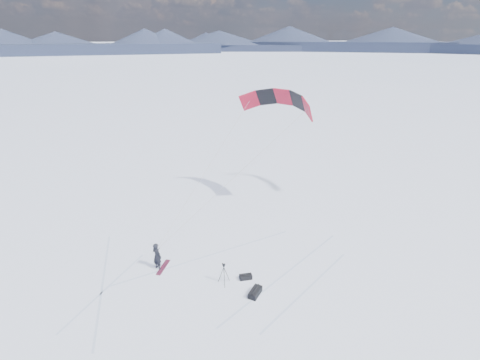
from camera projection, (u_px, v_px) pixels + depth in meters
ground at (197, 292)px, 19.78m from camera, size 1800.00×1800.00×0.00m
horizon_hills at (192, 216)px, 17.90m from camera, size 704.47×706.88×10.92m
snow_tracks at (176, 305)px, 18.79m from camera, size 13.93×10.25×0.01m
snowkiter at (158, 268)px, 21.76m from camera, size 0.63×0.77×1.82m
snowboard at (163, 267)px, 21.82m from camera, size 1.34×1.31×0.04m
tripod at (224, 271)px, 20.11m from camera, size 0.65×0.72×1.36m
gear_bag_a at (255, 292)px, 19.44m from camera, size 1.08×0.88×0.44m
gear_bag_b at (246, 277)px, 20.76m from camera, size 0.82×0.62×0.34m
power_kite at (279, 101)px, 27.54m from camera, size 13.72×6.79×8.27m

